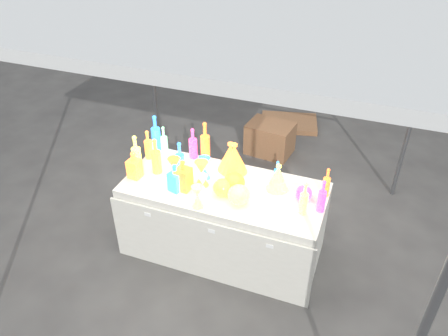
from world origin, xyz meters
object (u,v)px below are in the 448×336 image
(bottle_0, at_px, (148,144))
(decanter_0, at_px, (134,165))
(hourglass_0, at_px, (175,169))
(lampshade_0, at_px, (234,158))
(cardboard_box_closed, at_px, (270,138))
(globe_0, at_px, (223,188))
(display_table, at_px, (224,219))

(bottle_0, height_order, decanter_0, bottle_0)
(hourglass_0, distance_m, lampshade_0, 0.56)
(cardboard_box_closed, height_order, lampshade_0, lampshade_0)
(lampshade_0, bearing_deg, cardboard_box_closed, 67.67)
(cardboard_box_closed, xyz_separation_m, hourglass_0, (-0.38, -1.93, 0.66))
(cardboard_box_closed, xyz_separation_m, lampshade_0, (0.07, -1.61, 0.69))
(decanter_0, relative_size, globe_0, 1.61)
(hourglass_0, bearing_deg, cardboard_box_closed, 78.91)
(cardboard_box_closed, bearing_deg, globe_0, -79.81)
(bottle_0, height_order, lampshade_0, bottle_0)
(display_table, height_order, decanter_0, decanter_0)
(decanter_0, bearing_deg, cardboard_box_closed, 74.20)
(cardboard_box_closed, relative_size, globe_0, 3.41)
(display_table, xyz_separation_m, decanter_0, (-0.81, -0.14, 0.51))
(bottle_0, bearing_deg, hourglass_0, -31.80)
(globe_0, bearing_deg, decanter_0, -177.66)
(display_table, distance_m, decanter_0, 0.97)
(hourglass_0, xyz_separation_m, lampshade_0, (0.45, 0.32, 0.03))
(decanter_0, xyz_separation_m, globe_0, (0.84, 0.03, -0.07))
(decanter_0, distance_m, globe_0, 0.84)
(bottle_0, xyz_separation_m, decanter_0, (0.04, -0.33, -0.02))
(hourglass_0, height_order, globe_0, hourglass_0)
(bottle_0, xyz_separation_m, hourglass_0, (0.40, -0.25, -0.04))
(decanter_0, relative_size, hourglass_0, 1.17)
(cardboard_box_closed, relative_size, lampshade_0, 1.92)
(lampshade_0, bearing_deg, decanter_0, -178.47)
(bottle_0, height_order, globe_0, bottle_0)
(cardboard_box_closed, distance_m, hourglass_0, 2.08)
(decanter_0, bearing_deg, display_table, 13.83)
(display_table, xyz_separation_m, hourglass_0, (-0.45, -0.05, 0.49))
(decanter_0, height_order, lampshade_0, lampshade_0)
(decanter_0, distance_m, lampshade_0, 0.91)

